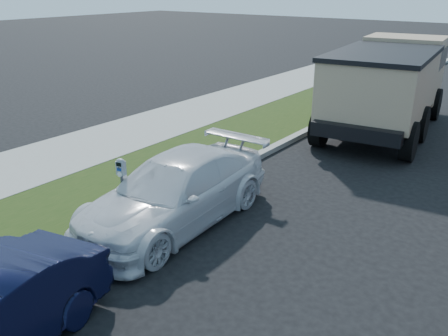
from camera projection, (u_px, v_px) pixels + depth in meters
The scene contains 5 objects.
ground at pixel (252, 249), 8.92m from camera, with size 120.00×120.00×0.00m, color black.
streetside at pixel (128, 156), 13.49m from camera, with size 6.12×50.00×0.15m.
parking_meter at pixel (122, 176), 9.44m from camera, with size 0.20×0.15×1.33m.
white_wagon at pixel (175, 191), 9.68m from camera, with size 1.97×4.83×1.40m, color silver.
dump_truck at pixel (389, 81), 15.80m from camera, with size 3.66×7.62×2.88m.
Camera 1 is at (4.20, -6.54, 4.67)m, focal length 38.00 mm.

